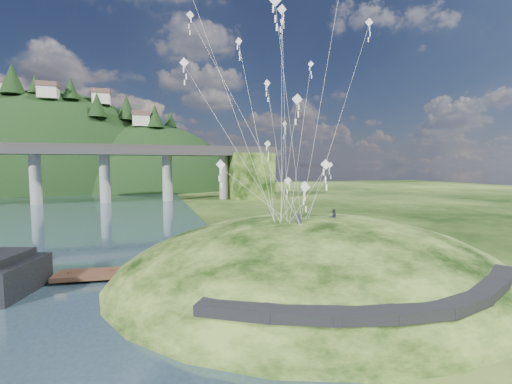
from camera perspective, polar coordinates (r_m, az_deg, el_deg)
name	(u,v)px	position (r m, az deg, el deg)	size (l,w,h in m)	color
ground	(230,290)	(27.27, -4.44, -16.00)	(320.00, 320.00, 0.00)	black
grass_hill	(312,289)	(32.14, 9.32, -15.67)	(36.00, 32.00, 13.00)	black
footpath	(400,300)	(21.40, 22.92, -16.24)	(22.29, 5.84, 0.83)	black
bridge	(61,165)	(97.23, -29.79, 3.97)	(160.00, 11.00, 15.00)	#2D2B2B
far_ridge	(46,210)	(152.84, -31.63, -2.59)	(153.00, 70.00, 94.50)	black
wooden_dock	(153,271)	(31.43, -16.79, -12.45)	(15.66, 4.07, 1.11)	#3A2217
kite_flyers	(320,211)	(29.47, 10.61, -3.07)	(4.85, 2.33, 1.66)	#282935
kite_swarm	(277,85)	(32.53, 3.53, 17.43)	(19.98, 15.69, 20.47)	white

